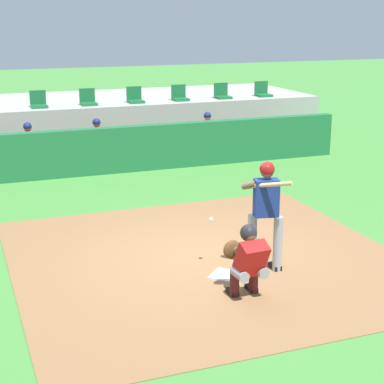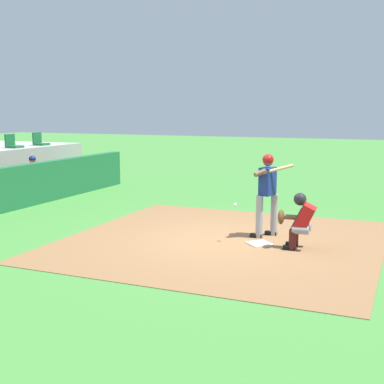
{
  "view_description": "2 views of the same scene",
  "coord_description": "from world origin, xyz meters",
  "px_view_note": "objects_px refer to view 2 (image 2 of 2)",
  "views": [
    {
      "loc": [
        -3.8,
        -9.31,
        4.02
      ],
      "look_at": [
        0.0,
        0.7,
        1.0
      ],
      "focal_mm": 59.33,
      "sensor_mm": 36.0,
      "label": 1
    },
    {
      "loc": [
        -10.11,
        -3.6,
        2.74
      ],
      "look_at": [
        0.0,
        0.7,
        1.0
      ],
      "focal_mm": 48.95,
      "sensor_mm": 36.0,
      "label": 2
    }
  ],
  "objects_px": {
    "catcher_crouched": "(299,219)",
    "stadium_seat_8": "(40,142)",
    "dugout_player_3": "(36,175)",
    "home_plate": "(259,244)",
    "batter_at_plate": "(267,190)",
    "stadium_seat_7": "(13,144)"
  },
  "relations": [
    {
      "from": "batter_at_plate",
      "to": "catcher_crouched",
      "type": "bearing_deg",
      "value": -130.11
    },
    {
      "from": "batter_at_plate",
      "to": "stadium_seat_8",
      "type": "height_order",
      "value": "stadium_seat_8"
    },
    {
      "from": "home_plate",
      "to": "catcher_crouched",
      "type": "bearing_deg",
      "value": -91.3
    },
    {
      "from": "dugout_player_3",
      "to": "home_plate",
      "type": "bearing_deg",
      "value": -110.51
    },
    {
      "from": "batter_at_plate",
      "to": "stadium_seat_8",
      "type": "bearing_deg",
      "value": 63.34
    },
    {
      "from": "batter_at_plate",
      "to": "catcher_crouched",
      "type": "xyz_separation_m",
      "value": [
        -0.71,
        -0.84,
        -0.43
      ]
    },
    {
      "from": "catcher_crouched",
      "to": "stadium_seat_7",
      "type": "distance_m",
      "value": 11.84
    },
    {
      "from": "home_plate",
      "to": "batter_at_plate",
      "type": "height_order",
      "value": "batter_at_plate"
    },
    {
      "from": "catcher_crouched",
      "to": "stadium_seat_7",
      "type": "height_order",
      "value": "stadium_seat_7"
    },
    {
      "from": "batter_at_plate",
      "to": "dugout_player_3",
      "type": "distance_m",
      "value": 8.44
    },
    {
      "from": "catcher_crouched",
      "to": "stadium_seat_8",
      "type": "distance_m",
      "value": 12.45
    },
    {
      "from": "stadium_seat_7",
      "to": "catcher_crouched",
      "type": "bearing_deg",
      "value": -111.63
    },
    {
      "from": "batter_at_plate",
      "to": "dugout_player_3",
      "type": "relative_size",
      "value": 1.39
    },
    {
      "from": "stadium_seat_7",
      "to": "stadium_seat_8",
      "type": "distance_m",
      "value": 1.44
    },
    {
      "from": "home_plate",
      "to": "stadium_seat_7",
      "type": "xyz_separation_m",
      "value": [
        4.33,
        10.18,
        1.51
      ]
    },
    {
      "from": "home_plate",
      "to": "stadium_seat_8",
      "type": "height_order",
      "value": "stadium_seat_8"
    },
    {
      "from": "catcher_crouched",
      "to": "stadium_seat_8",
      "type": "height_order",
      "value": "stadium_seat_8"
    },
    {
      "from": "home_plate",
      "to": "catcher_crouched",
      "type": "relative_size",
      "value": 0.26
    },
    {
      "from": "batter_at_plate",
      "to": "stadium_seat_7",
      "type": "bearing_deg",
      "value": 70.23
    },
    {
      "from": "home_plate",
      "to": "dugout_player_3",
      "type": "relative_size",
      "value": 0.34
    },
    {
      "from": "batter_at_plate",
      "to": "stadium_seat_8",
      "type": "distance_m",
      "value": 11.35
    },
    {
      "from": "stadium_seat_7",
      "to": "stadium_seat_8",
      "type": "height_order",
      "value": "same"
    }
  ]
}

